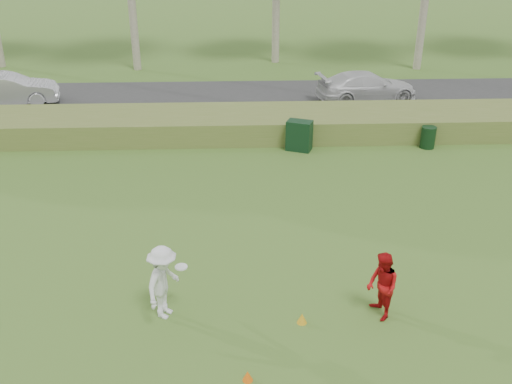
{
  "coord_description": "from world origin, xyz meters",
  "views": [
    {
      "loc": [
        -0.56,
        -9.64,
        7.93
      ],
      "look_at": [
        0.0,
        4.0,
        1.3
      ],
      "focal_mm": 40.0,
      "sensor_mm": 36.0,
      "label": 1
    }
  ],
  "objects_px": {
    "player_red": "(382,286)",
    "trash_bin": "(428,137)",
    "cone_yellow": "(302,318)",
    "cone_orange": "(248,376)",
    "car_right": "(367,87)",
    "utility_cabinet": "(299,136)",
    "player_white": "(164,282)",
    "car_mid": "(7,90)"
  },
  "relations": [
    {
      "from": "cone_yellow",
      "to": "cone_orange",
      "type": "bearing_deg",
      "value": -126.45
    },
    {
      "from": "player_red",
      "to": "utility_cabinet",
      "type": "xyz_separation_m",
      "value": [
        -0.69,
        9.91,
        -0.22
      ]
    },
    {
      "from": "cone_yellow",
      "to": "utility_cabinet",
      "type": "height_order",
      "value": "utility_cabinet"
    },
    {
      "from": "car_right",
      "to": "cone_orange",
      "type": "bearing_deg",
      "value": 151.25
    },
    {
      "from": "player_white",
      "to": "car_right",
      "type": "relative_size",
      "value": 0.37
    },
    {
      "from": "cone_yellow",
      "to": "car_right",
      "type": "distance_m",
      "value": 16.75
    },
    {
      "from": "cone_yellow",
      "to": "utility_cabinet",
      "type": "xyz_separation_m",
      "value": [
        1.03,
        10.08,
        0.45
      ]
    },
    {
      "from": "player_white",
      "to": "utility_cabinet",
      "type": "relative_size",
      "value": 1.52
    },
    {
      "from": "cone_orange",
      "to": "cone_yellow",
      "type": "xyz_separation_m",
      "value": [
        1.22,
        1.65,
        0.01
      ]
    },
    {
      "from": "player_white",
      "to": "car_mid",
      "type": "bearing_deg",
      "value": 52.1
    },
    {
      "from": "player_white",
      "to": "player_red",
      "type": "xyz_separation_m",
      "value": [
        4.68,
        -0.22,
        -0.08
      ]
    },
    {
      "from": "cone_orange",
      "to": "car_right",
      "type": "xyz_separation_m",
      "value": [
        6.06,
        17.67,
        0.63
      ]
    },
    {
      "from": "cone_yellow",
      "to": "car_mid",
      "type": "xyz_separation_m",
      "value": [
        -11.68,
        16.02,
        0.67
      ]
    },
    {
      "from": "cone_orange",
      "to": "cone_yellow",
      "type": "relative_size",
      "value": 0.92
    },
    {
      "from": "car_mid",
      "to": "player_red",
      "type": "bearing_deg",
      "value": -152.42
    },
    {
      "from": "cone_orange",
      "to": "utility_cabinet",
      "type": "xyz_separation_m",
      "value": [
        2.25,
        11.73,
        0.46
      ]
    },
    {
      "from": "player_white",
      "to": "cone_yellow",
      "type": "distance_m",
      "value": 3.08
    },
    {
      "from": "player_red",
      "to": "car_right",
      "type": "distance_m",
      "value": 16.16
    },
    {
      "from": "car_mid",
      "to": "cone_yellow",
      "type": "bearing_deg",
      "value": -156.53
    },
    {
      "from": "trash_bin",
      "to": "player_red",
      "type": "bearing_deg",
      "value": -112.86
    },
    {
      "from": "player_red",
      "to": "trash_bin",
      "type": "xyz_separation_m",
      "value": [
        4.19,
        9.95,
        -0.37
      ]
    },
    {
      "from": "trash_bin",
      "to": "car_right",
      "type": "xyz_separation_m",
      "value": [
        -1.07,
        5.91,
        0.33
      ]
    },
    {
      "from": "cone_orange",
      "to": "car_right",
      "type": "relative_size",
      "value": 0.05
    },
    {
      "from": "cone_yellow",
      "to": "car_mid",
      "type": "height_order",
      "value": "car_mid"
    },
    {
      "from": "car_mid",
      "to": "cone_orange",
      "type": "bearing_deg",
      "value": -162.0
    },
    {
      "from": "cone_orange",
      "to": "trash_bin",
      "type": "relative_size",
      "value": 0.27
    },
    {
      "from": "player_white",
      "to": "car_mid",
      "type": "height_order",
      "value": "player_white"
    },
    {
      "from": "cone_yellow",
      "to": "trash_bin",
      "type": "height_order",
      "value": "trash_bin"
    },
    {
      "from": "cone_yellow",
      "to": "car_right",
      "type": "relative_size",
      "value": 0.05
    },
    {
      "from": "player_white",
      "to": "player_red",
      "type": "bearing_deg",
      "value": -69.76
    },
    {
      "from": "trash_bin",
      "to": "utility_cabinet",
      "type": "bearing_deg",
      "value": -179.6
    },
    {
      "from": "player_red",
      "to": "utility_cabinet",
      "type": "height_order",
      "value": "player_red"
    },
    {
      "from": "player_white",
      "to": "utility_cabinet",
      "type": "height_order",
      "value": "player_white"
    },
    {
      "from": "cone_orange",
      "to": "utility_cabinet",
      "type": "relative_size",
      "value": 0.19
    },
    {
      "from": "trash_bin",
      "to": "car_mid",
      "type": "xyz_separation_m",
      "value": [
        -17.6,
        5.91,
        0.38
      ]
    },
    {
      "from": "player_white",
      "to": "cone_yellow",
      "type": "height_order",
      "value": "player_white"
    },
    {
      "from": "trash_bin",
      "to": "car_mid",
      "type": "bearing_deg",
      "value": 161.44
    },
    {
      "from": "player_red",
      "to": "cone_orange",
      "type": "relative_size",
      "value": 7.12
    },
    {
      "from": "cone_orange",
      "to": "car_mid",
      "type": "xyz_separation_m",
      "value": [
        -10.47,
        17.67,
        0.68
      ]
    },
    {
      "from": "player_white",
      "to": "trash_bin",
      "type": "xyz_separation_m",
      "value": [
        8.87,
        9.73,
        -0.45
      ]
    },
    {
      "from": "utility_cabinet",
      "to": "cone_yellow",
      "type": "bearing_deg",
      "value": -73.97
    },
    {
      "from": "player_white",
      "to": "cone_yellow",
      "type": "xyz_separation_m",
      "value": [
        2.96,
        -0.39,
        -0.74
      ]
    }
  ]
}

